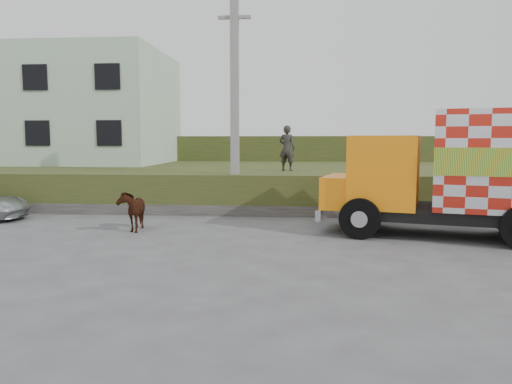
# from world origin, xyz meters

# --- Properties ---
(ground) EXTENTS (120.00, 120.00, 0.00)m
(ground) POSITION_xyz_m (0.00, 0.00, 0.00)
(ground) COLOR #474749
(ground) RESTS_ON ground
(embankment) EXTENTS (40.00, 12.00, 1.50)m
(embankment) POSITION_xyz_m (0.00, 10.00, 0.75)
(embankment) COLOR #2A4416
(embankment) RESTS_ON ground
(embankment_far) EXTENTS (40.00, 12.00, 3.00)m
(embankment_far) POSITION_xyz_m (0.00, 22.00, 1.50)
(embankment_far) COLOR #2A4416
(embankment_far) RESTS_ON ground
(retaining_strip) EXTENTS (16.00, 0.50, 0.40)m
(retaining_strip) POSITION_xyz_m (-2.00, 4.20, 0.20)
(retaining_strip) COLOR #595651
(retaining_strip) RESTS_ON ground
(building) EXTENTS (10.00, 8.00, 6.00)m
(building) POSITION_xyz_m (-11.00, 13.00, 4.50)
(building) COLOR #A8BFA3
(building) RESTS_ON embankment
(utility_pole) EXTENTS (1.20, 0.30, 8.00)m
(utility_pole) POSITION_xyz_m (-1.00, 4.60, 4.08)
(utility_pole) COLOR gray
(utility_pole) RESTS_ON ground
(cargo_truck) EXTENTS (8.44, 4.53, 3.59)m
(cargo_truck) POSITION_xyz_m (6.57, 0.55, 1.85)
(cargo_truck) COLOR black
(cargo_truck) RESTS_ON ground
(cow) EXTENTS (0.91, 1.59, 1.27)m
(cow) POSITION_xyz_m (-3.74, 0.98, 0.63)
(cow) COLOR black
(cow) RESTS_ON ground
(pedestrian) EXTENTS (0.79, 0.63, 1.88)m
(pedestrian) POSITION_xyz_m (0.88, 6.88, 2.44)
(pedestrian) COLOR #2C2A27
(pedestrian) RESTS_ON embankment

